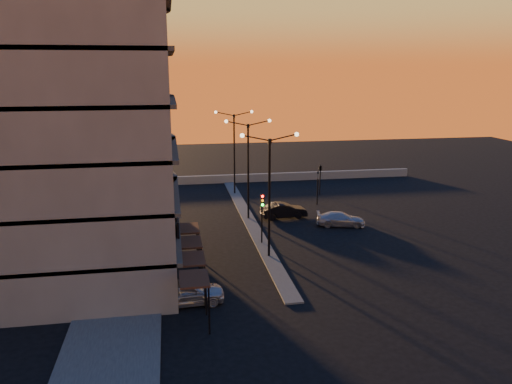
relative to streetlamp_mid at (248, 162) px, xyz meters
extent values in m
plane|color=black|center=(0.00, -10.00, -5.59)|extent=(120.00, 120.00, 0.00)
cube|color=#494A47|center=(-10.50, -6.00, -5.53)|extent=(5.00, 40.00, 0.12)
cube|color=#494A47|center=(0.00, 0.00, -5.53)|extent=(1.20, 36.00, 0.12)
cube|color=gray|center=(2.00, 16.00, -5.09)|extent=(44.00, 0.50, 1.00)
cylinder|color=slate|center=(-14.00, -8.00, 6.91)|extent=(14.00, 14.00, 25.00)
cube|color=slate|center=(-14.00, -13.00, 6.91)|extent=(14.00, 10.00, 25.00)
cylinder|color=black|center=(-14.00, -8.00, -3.99)|extent=(14.16, 14.16, 2.40)
cube|color=black|center=(-6.80, -12.00, -1.99)|extent=(0.15, 3.20, 1.20)
cylinder|color=black|center=(0.00, -10.00, -1.09)|extent=(0.18, 0.18, 9.00)
cube|color=black|center=(0.00, -10.00, 3.31)|extent=(0.25, 0.25, 0.35)
sphere|color=#FFE5B2|center=(-2.00, -10.00, 3.76)|extent=(0.32, 0.32, 0.32)
sphere|color=#FFE5B2|center=(2.00, -10.00, 3.76)|extent=(0.32, 0.32, 0.32)
cylinder|color=black|center=(0.00, 0.00, -1.09)|extent=(0.18, 0.18, 9.00)
cube|color=black|center=(0.00, 0.00, 3.31)|extent=(0.25, 0.25, 0.35)
sphere|color=#FFE5B2|center=(-2.00, 0.00, 3.76)|extent=(0.32, 0.32, 0.32)
sphere|color=#FFE5B2|center=(2.00, 0.00, 3.76)|extent=(0.32, 0.32, 0.32)
cylinder|color=black|center=(0.00, 10.00, -1.09)|extent=(0.18, 0.18, 9.00)
cube|color=black|center=(0.00, 10.00, 3.31)|extent=(0.25, 0.25, 0.35)
sphere|color=#FFE5B2|center=(-2.00, 10.00, 3.76)|extent=(0.32, 0.32, 0.32)
sphere|color=#FFE5B2|center=(2.00, 10.00, 3.76)|extent=(0.32, 0.32, 0.32)
cylinder|color=black|center=(0.00, -7.00, -3.99)|extent=(0.12, 0.12, 3.20)
cube|color=black|center=(0.00, -7.18, -1.84)|extent=(0.28, 0.16, 1.00)
sphere|color=#FF0C05|center=(0.00, -7.28, -1.49)|extent=(0.20, 0.20, 0.20)
sphere|color=orange|center=(0.00, -7.28, -1.84)|extent=(0.20, 0.20, 0.20)
sphere|color=#0CFF26|center=(0.00, -7.28, -2.19)|extent=(0.20, 0.20, 0.20)
cylinder|color=black|center=(8.00, 4.00, -4.19)|extent=(0.12, 0.12, 2.80)
imported|color=black|center=(8.00, 4.00, -2.39)|extent=(0.13, 0.16, 0.80)
cylinder|color=black|center=(9.50, 8.00, -4.19)|extent=(0.12, 0.12, 2.80)
imported|color=black|center=(9.50, 8.00, -2.39)|extent=(0.42, 1.99, 0.80)
imported|color=#BABDC3|center=(-6.50, -16.77, -4.80)|extent=(4.75, 2.14, 1.59)
imported|color=black|center=(3.43, -0.12, -4.87)|extent=(4.51, 1.86, 1.45)
imported|color=#B5B6BE|center=(8.00, -3.46, -4.95)|extent=(4.70, 2.75, 1.28)
camera|label=1|loc=(-7.10, -45.04, 8.38)|focal=35.00mm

